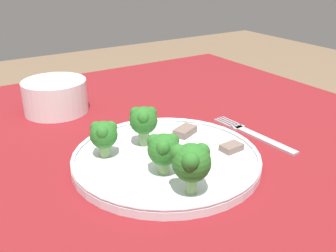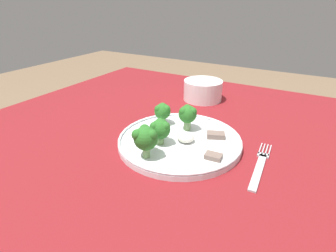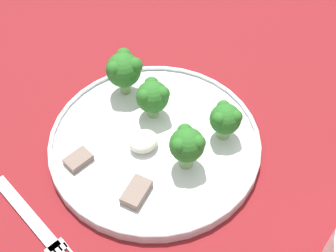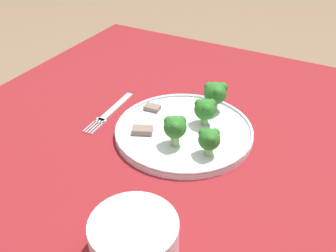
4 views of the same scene
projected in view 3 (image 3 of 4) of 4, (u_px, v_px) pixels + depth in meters
table at (187, 188)px, 0.72m from camera, size 1.08×1.02×0.76m
dinner_plate at (155, 143)px, 0.63m from camera, size 0.28×0.28×0.02m
fork at (37, 225)px, 0.56m from camera, size 0.03×0.18×0.00m
broccoli_floret_near_rim_left at (225, 119)px, 0.60m from camera, size 0.04×0.04×0.06m
broccoli_floret_center_left at (152, 96)px, 0.63m from camera, size 0.05×0.04×0.06m
broccoli_floret_back_left at (187, 145)px, 0.57m from camera, size 0.05×0.04×0.06m
broccoli_floret_front_left at (123, 69)px, 0.65m from camera, size 0.05×0.05×0.07m
meat_slice_front_slice at (136, 192)px, 0.57m from camera, size 0.05×0.04×0.01m
meat_slice_middle_slice at (78, 160)px, 0.60m from camera, size 0.04×0.03×0.01m
sauce_dollop at (144, 141)px, 0.61m from camera, size 0.04×0.04×0.02m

